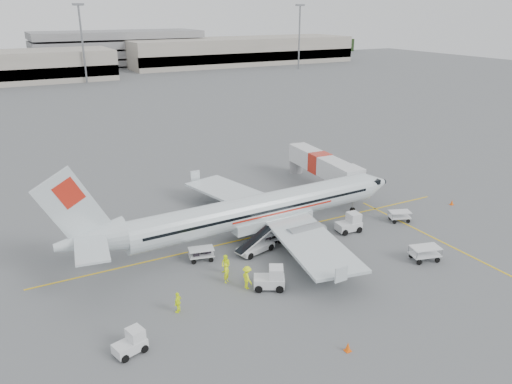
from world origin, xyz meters
The scene contains 25 objects.
ground centered at (0.00, 0.00, 0.00)m, with size 360.00×360.00×0.00m, color #56595B.
stripe_lead centered at (0.00, 0.00, 0.01)m, with size 44.00×0.20×0.01m, color yellow.
stripe_cross centered at (14.00, -8.00, 0.01)m, with size 0.20×20.00×0.01m, color yellow.
terminal_east centered at (70.00, 145.00, 5.00)m, with size 90.00×26.00×10.00m, color gray, non-canonical shape.
parking_garage centered at (25.00, 160.00, 7.00)m, with size 62.00×24.00×14.00m, color slate, non-canonical shape.
treeline centered at (0.00, 175.00, 3.00)m, with size 300.00×3.00×6.00m, color black, non-canonical shape.
mast_center centered at (5.00, 118.00, 11.00)m, with size 3.20×1.20×22.00m, color slate, non-canonical shape.
mast_east centered at (80.00, 118.00, 11.00)m, with size 3.20×1.20×22.00m, color slate, non-canonical shape.
aircraft centered at (-0.65, -0.03, 4.79)m, with size 34.77×27.25×9.58m, color silver, non-canonical shape.
jet_bridge centered at (13.01, 9.44, 2.07)m, with size 2.96×15.77×4.14m, color silver, non-canonical shape.
belt_loader centered at (-2.69, -2.92, 1.27)m, with size 4.68×1.76×2.54m, color silver, non-canonical shape.
tug_fore centered at (7.59, -3.35, 0.95)m, with size 2.46×1.41×1.90m, color silver, non-canonical shape.
tug_mid centered at (-4.71, -8.94, 0.94)m, with size 2.43×1.39×1.88m, color silver, non-canonical shape.
tug_aft centered at (-16.56, -11.61, 0.80)m, with size 2.07×1.19×1.60m, color silver, non-canonical shape.
cart_loaded_a centered at (-0.60, -2.00, 0.55)m, with size 2.11×1.25×1.10m, color silver, non-canonical shape.
cart_loaded_b centered at (-7.64, -2.00, 0.57)m, with size 2.20×1.30×1.15m, color silver, non-canonical shape.
cart_empty_a centered at (9.72, -11.38, 0.66)m, with size 2.54×1.50×1.32m, color silver, non-canonical shape.
cart_empty_b centered at (13.91, -3.85, 0.56)m, with size 2.15×1.27×1.12m, color silver, non-canonical shape.
cone_nose centered at (22.48, -3.17, 0.31)m, with size 0.38×0.38×0.62m, color #FA5A0C.
cone_port centered at (4.24, 10.61, 0.27)m, with size 0.33×0.33×0.54m, color #FA5A0C.
cone_stbd centered at (-4.04, -18.12, 0.34)m, with size 0.41×0.41×0.68m, color #FA5A0C.
crew_a centered at (-7.29, -6.50, 0.85)m, with size 0.62×0.41×1.69m, color #D2E811.
crew_b centered at (-6.75, -5.22, 0.86)m, with size 0.84×0.65×1.72m, color #D2E811.
crew_c centered at (-6.23, -8.11, 0.96)m, with size 1.25×0.72×1.93m, color #D2E811.
crew_d centered at (-12.21, -8.66, 0.82)m, with size 0.96×0.40×1.63m, color #D2E811.
Camera 1 is at (-22.03, -38.96, 20.99)m, focal length 35.00 mm.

